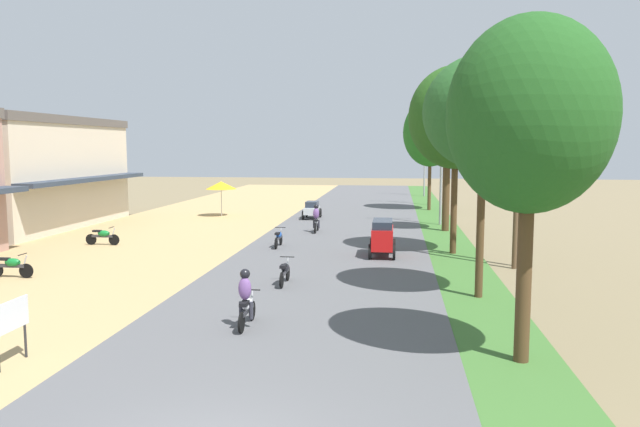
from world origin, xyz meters
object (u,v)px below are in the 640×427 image
Objects in this scene: street_signboard at (11,320)px; parked_motorbike_fourth at (103,235)px; utility_pole_far at (518,145)px; motorbike_ahead_third at (279,237)px; streetlamp_near at (441,158)px; motorbike_ahead_fourth at (316,219)px; streetlamp_mid at (430,153)px; median_tree_fifth at (430,133)px; parked_motorbike_third at (12,265)px; vendor_umbrella at (221,185)px; median_tree_third at (456,118)px; utility_pole_near at (530,167)px; streetlamp_far at (425,155)px; median_tree_nearest at (530,116)px; median_tree_second at (484,113)px; motorbike_foreground_rider at (246,300)px; car_van_red at (383,236)px; car_sedan_silver at (312,209)px.

parked_motorbike_fourth is at bearing 110.35° from street_signboard.
motorbike_ahead_third is at bearing 160.80° from utility_pole_far.
utility_pole_far is (19.77, -3.30, 4.59)m from parked_motorbike_fourth.
streetlamp_near is 9.42m from motorbike_ahead_fourth.
parked_motorbike_fourth is at bearing -177.28° from motorbike_ahead_third.
median_tree_fifth is at bearing -92.97° from streetlamp_mid.
vendor_umbrella is at bearing 84.31° from parked_motorbike_third.
utility_pole_far reaches higher than streetlamp_near.
median_tree_third is 4.49m from utility_pole_near.
streetlamp_far is at bearing 89.72° from median_tree_third.
utility_pole_near is at bearing 13.36° from parked_motorbike_third.
median_tree_second is at bearing 91.60° from median_tree_nearest.
utility_pole_near is at bearing 46.20° from motorbike_foreground_rider.
motorbike_foreground_rider is (-9.55, -9.96, -3.39)m from utility_pole_near.
car_van_red is 1.34× the size of motorbike_ahead_fourth.
utility_pole_far reaches higher than streetlamp_mid.
motorbike_foreground_rider is at bearing 36.80° from street_signboard.
median_tree_nearest is at bearing -89.87° from streetlamp_mid.
utility_pole_far is 12.24m from motorbike_ahead_third.
median_tree_third is at bearing -90.28° from streetlamp_far.
median_tree_fifth is 33.72m from motorbike_foreground_rider.
street_signboard is 19.40m from utility_pole_far.
utility_pole_far is (2.23, -3.07, -1.25)m from median_tree_third.
median_tree_nearest reaches higher than parked_motorbike_third.
car_van_red is (-5.51, 1.81, -4.12)m from utility_pole_far.
utility_pole_near reaches higher than streetlamp_far.
streetlamp_near is (0.16, 10.71, -2.07)m from median_tree_third.
street_signboard reaches higher than parked_motorbike_third.
median_tree_nearest is at bearing -102.10° from utility_pole_near.
motorbike_ahead_third is (-8.74, 15.20, -5.17)m from median_tree_nearest.
median_tree_second is 1.09× the size of streetlamp_near.
car_sedan_silver is (6.70, -0.69, -1.57)m from vendor_umbrella.
motorbike_foreground_rider is at bearing -86.17° from car_sedan_silver.
car_van_red is 8.41m from motorbike_ahead_fourth.
utility_pole_far reaches higher than motorbike_ahead_fourth.
street_signboard is 0.21× the size of streetlamp_far.
motorbike_ahead_fourth is (-4.02, 7.38, -0.17)m from car_van_red.
parked_motorbike_fourth is 20.87m from utility_pole_near.
parked_motorbike_fourth is (-0.24, 7.80, 0.00)m from parked_motorbike_third.
median_tree_nearest reaches higher than car_sedan_silver.
median_tree_fifth is (11.37, 36.09, 5.06)m from street_signboard.
median_tree_fifth is 21.97m from car_van_red.
parked_motorbike_fourth is at bearing 153.86° from median_tree_second.
street_signboard is 0.59× the size of vendor_umbrella.
motorbike_ahead_third is at bearing 159.75° from car_van_red.
parked_motorbike_third is at bearing 124.10° from street_signboard.
streetlamp_near reaches higher than motorbike_foreground_rider.
median_tree_nearest reaches higher than streetlamp_mid.
streetlamp_mid is (0.23, 4.39, -1.60)m from median_tree_fifth.
motorbike_foreground_rider is (4.65, 3.48, -0.25)m from street_signboard.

